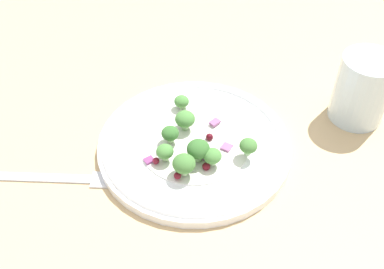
{
  "coord_description": "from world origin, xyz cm",
  "views": [
    {
      "loc": [
        34.45,
        -19.16,
        42.97
      ],
      "look_at": [
        -1.2,
        -0.34,
        2.7
      ],
      "focal_mm": 43.18,
      "sensor_mm": 36.0,
      "label": 1
    }
  ],
  "objects": [
    {
      "name": "ground_plane",
      "position": [
        0.0,
        0.0,
        -1.0
      ],
      "size": [
        180.0,
        180.0,
        2.0
      ],
      "primitive_type": "cube",
      "color": "tan"
    },
    {
      "name": "onion_bit_4",
      "position": [
        -2.64,
        3.77,
        1.78
      ],
      "size": [
        1.27,
        1.52,
        0.34
      ],
      "primitive_type": "cube",
      "rotation": [
        0.0,
        0.0,
        1.85
      ],
      "color": "#A35B93",
      "rests_on": "plate"
    },
    {
      "name": "cranberry_3",
      "position": [
        -5.13,
        1.12,
        2.26
      ],
      "size": [
        0.98,
        0.98,
        0.98
      ],
      "primitive_type": "sphere",
      "color": "#4C0A14",
      "rests_on": "plate"
    },
    {
      "name": "onion_bit_0",
      "position": [
        2.39,
        0.44,
        1.46
      ],
      "size": [
        1.58,
        1.37,
        0.33
      ],
      "primitive_type": "cube",
      "rotation": [
        0.0,
        0.0,
        0.49
      ],
      "color": "#843D75",
      "rests_on": "plate"
    },
    {
      "name": "onion_bit_3",
      "position": [
        1.74,
        2.95,
        1.49
      ],
      "size": [
        1.62,
        1.63,
        0.47
      ],
      "primitive_type": "cube",
      "rotation": [
        0.0,
        0.0,
        2.12
      ],
      "color": "#A35B93",
      "rests_on": "plate"
    },
    {
      "name": "broccoli_floret_7",
      "position": [
        4.12,
        4.44,
        3.23
      ],
      "size": [
        2.18,
        2.18,
        2.2
      ],
      "color": "#8EB77A",
      "rests_on": "plate"
    },
    {
      "name": "broccoli_floret_5",
      "position": [
        3.28,
        -0.05,
        2.9
      ],
      "size": [
        2.21,
        2.21,
        2.23
      ],
      "color": "#9EC684",
      "rests_on": "plate"
    },
    {
      "name": "dressing_pool",
      "position": [
        -1.2,
        -0.34,
        1.3
      ],
      "size": [
        14.13,
        14.13,
        0.2
      ],
      "primitive_type": "cylinder",
      "color": "white",
      "rests_on": "plate"
    },
    {
      "name": "plate",
      "position": [
        -1.2,
        -0.34,
        0.86
      ],
      "size": [
        24.36,
        24.36,
        1.7
      ],
      "color": "white",
      "rests_on": "ground_plane"
    },
    {
      "name": "water_glass",
      "position": [
        3.51,
        22.35,
        4.67
      ],
      "size": [
        7.18,
        7.18,
        9.35
      ],
      "primitive_type": "cylinder",
      "color": "silver",
      "rests_on": "ground_plane"
    },
    {
      "name": "cranberry_4",
      "position": [
        -0.26,
        -5.85,
        1.89
      ],
      "size": [
        0.84,
        0.84,
        0.84
      ],
      "primitive_type": "sphere",
      "color": "maroon",
      "rests_on": "plate"
    },
    {
      "name": "broccoli_floret_6",
      "position": [
        -2.44,
        -2.74,
        2.88
      ],
      "size": [
        2.19,
        2.19,
        2.21
      ],
      "color": "#9EC684",
      "rests_on": "plate"
    },
    {
      "name": "cranberry_1",
      "position": [
        3.46,
        -0.9,
        1.72
      ],
      "size": [
        0.99,
        0.99,
        0.99
      ],
      "primitive_type": "sphere",
      "color": "maroon",
      "rests_on": "plate"
    },
    {
      "name": "broccoli_floret_3",
      "position": [
        1.83,
        -1.09,
        3.23
      ],
      "size": [
        2.78,
        2.78,
        2.81
      ],
      "color": "#8EB77A",
      "rests_on": "plate"
    },
    {
      "name": "onion_bit_1",
      "position": [
        -0.77,
        -6.42,
        1.52
      ],
      "size": [
        1.12,
        1.26,
        0.37
      ],
      "primitive_type": "cube",
      "rotation": [
        0.0,
        0.0,
        0.11
      ],
      "color": "#843D75",
      "rests_on": "plate"
    },
    {
      "name": "broccoli_floret_0",
      "position": [
        -3.73,
        -0.4,
        3.03
      ],
      "size": [
        2.56,
        2.56,
        2.59
      ],
      "color": "#8EB77A",
      "rests_on": "plate"
    },
    {
      "name": "onion_bit_2",
      "position": [
        -1.36,
        -4.53,
        1.59
      ],
      "size": [
        1.24,
        1.23,
        0.56
      ],
      "primitive_type": "cube",
      "rotation": [
        0.0,
        0.0,
        1.12
      ],
      "color": "#934C84",
      "rests_on": "plate"
    },
    {
      "name": "cranberry_0",
      "position": [
        3.31,
        -4.63,
        1.95
      ],
      "size": [
        0.87,
        0.87,
        0.87
      ],
      "primitive_type": "sphere",
      "color": "maroon",
      "rests_on": "plate"
    },
    {
      "name": "fork",
      "position": [
        -4.62,
        -17.23,
        0.25
      ],
      "size": [
        10.96,
        16.96,
        0.5
      ],
      "color": "silver",
      "rests_on": "ground_plane"
    },
    {
      "name": "broccoli_floret_4",
      "position": [
        -7.55,
        1.44,
        2.48
      ],
      "size": [
        2.01,
        2.01,
        2.03
      ],
      "color": "#ADD18E",
      "rests_on": "plate"
    },
    {
      "name": "broccoli_floret_2",
      "position": [
        -0.18,
        -4.61,
        2.87
      ],
      "size": [
        2.1,
        2.1,
        2.13
      ],
      "color": "#9EC684",
      "rests_on": "plate"
    },
    {
      "name": "cranberry_2",
      "position": [
        -0.63,
        1.85,
        1.72
      ],
      "size": [
        0.93,
        0.93,
        0.93
      ],
      "primitive_type": "sphere",
      "color": "#4C0A14",
      "rests_on": "plate"
    },
    {
      "name": "broccoli_floret_1",
      "position": [
        3.04,
        -3.62,
        3.19
      ],
      "size": [
        2.7,
        2.7,
        2.74
      ],
      "color": "#ADD18E",
      "rests_on": "plate"
    }
  ]
}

